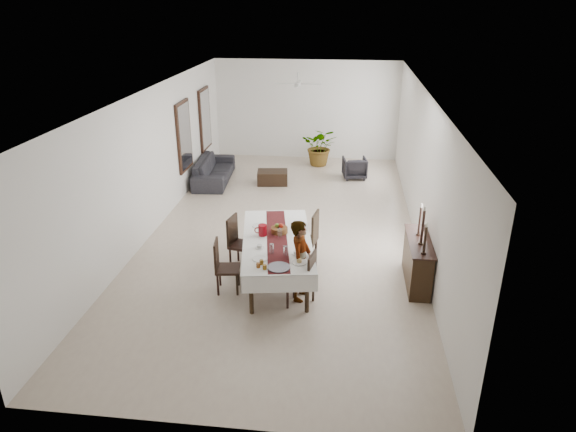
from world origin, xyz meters
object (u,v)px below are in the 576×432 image
(dining_table_top, at_px, (277,240))
(red_pitcher, at_px, (263,230))
(sideboard_body, at_px, (417,262))
(woman, at_px, (301,260))
(sofa, at_px, (214,170))

(dining_table_top, distance_m, red_pitcher, 0.35)
(red_pitcher, bearing_deg, sideboard_body, -0.56)
(woman, distance_m, sofa, 6.85)
(dining_table_top, distance_m, woman, 0.86)
(red_pitcher, distance_m, woman, 1.15)
(sideboard_body, distance_m, sofa, 7.47)
(sideboard_body, height_order, sofa, sideboard_body)
(dining_table_top, distance_m, sofa, 6.00)
(red_pitcher, bearing_deg, sofa, 113.71)
(dining_table_top, relative_size, sofa, 1.12)
(woman, xyz_separation_m, sofa, (-3.12, 6.08, -0.42))
(woman, height_order, sideboard_body, woman)
(red_pitcher, relative_size, sofa, 0.09)
(sideboard_body, bearing_deg, dining_table_top, -178.11)
(dining_table_top, height_order, woman, woman)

